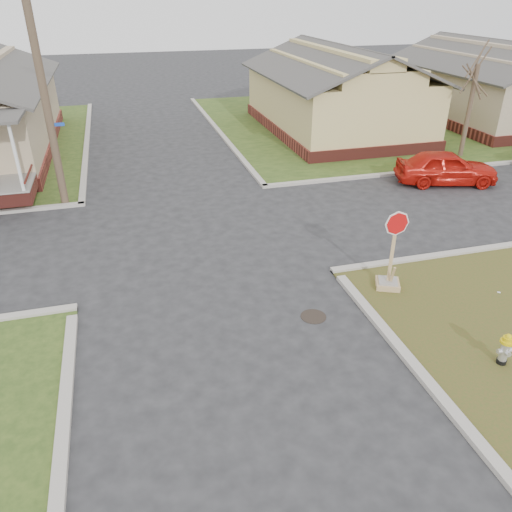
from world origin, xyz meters
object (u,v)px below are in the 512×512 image
object	(u,v)px
utility_pole	(41,75)
stop_sign	(390,271)
fire_hydrant	(505,347)
red_sedan	(446,167)

from	to	relation	value
utility_pole	stop_sign	xyz separation A→B (m)	(8.84, -8.67, -4.13)
utility_pole	fire_hydrant	world-z (taller)	utility_pole
red_sedan	stop_sign	bearing A→B (deg)	152.42
fire_hydrant	stop_sign	world-z (taller)	stop_sign
fire_hydrant	stop_sign	distance (m)	3.61
stop_sign	red_sedan	size ratio (longest dim) A/B	0.55
utility_pole	stop_sign	bearing A→B (deg)	-44.41
utility_pole	stop_sign	distance (m)	13.05
stop_sign	fire_hydrant	bearing A→B (deg)	-53.02
stop_sign	red_sedan	world-z (taller)	stop_sign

